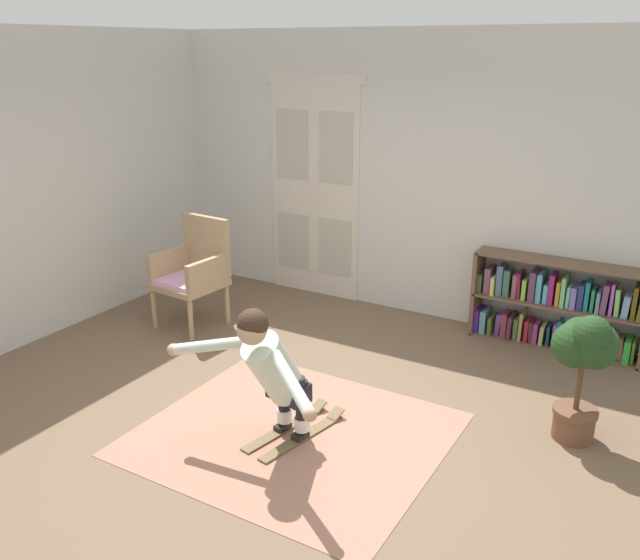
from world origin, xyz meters
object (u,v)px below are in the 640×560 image
object	(u,v)px
potted_plant	(583,356)
skis_pair	(296,430)
bookshelf	(556,308)
wicker_chair	(194,270)
person_skier	(271,367)

from	to	relation	value
potted_plant	skis_pair	size ratio (longest dim) A/B	1.11
bookshelf	wicker_chair	distance (m)	3.55
potted_plant	skis_pair	world-z (taller)	potted_plant
bookshelf	person_skier	bearing A→B (deg)	-116.05
wicker_chair	person_skier	xyz separation A→B (m)	(1.96, -1.49, 0.05)
wicker_chair	person_skier	distance (m)	2.46
bookshelf	potted_plant	bearing A→B (deg)	-72.59
wicker_chair	person_skier	world-z (taller)	person_skier
bookshelf	wicker_chair	world-z (taller)	wicker_chair
person_skier	bookshelf	bearing A→B (deg)	63.95
skis_pair	bookshelf	bearing A→B (deg)	62.75
potted_plant	wicker_chair	bearing A→B (deg)	176.14
bookshelf	potted_plant	xyz separation A→B (m)	(0.48, -1.53, 0.26)
skis_pair	person_skier	bearing A→B (deg)	-101.61
bookshelf	skis_pair	size ratio (longest dim) A/B	1.80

